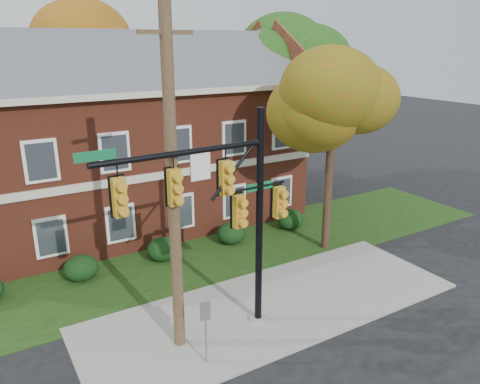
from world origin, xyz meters
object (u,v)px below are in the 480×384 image
utility_pole (173,190)px  hedge_right (231,233)px  hedge_center (163,249)px  tree_near_right (340,104)px  tree_right_rear (291,60)px  hedge_far_right (290,219)px  sign_post (206,322)px  hedge_left (81,268)px  tree_far_rear (96,48)px  apartment_building (118,130)px  traffic_signal (224,204)px

utility_pole → hedge_right: bearing=41.2°
hedge_center → hedge_right: size_ratio=1.00×
hedge_center → tree_near_right: 9.90m
hedge_center → utility_pole: bearing=-107.2°
tree_right_rear → hedge_center: bearing=-151.6°
hedge_right → utility_pole: 9.29m
hedge_far_right → sign_post: size_ratio=0.66×
hedge_center → sign_post: size_ratio=0.66×
tree_near_right → hedge_left: bearing=165.2°
tree_right_rear → utility_pole: bearing=-137.4°
tree_far_rear → utility_pole: bearing=-99.5°
hedge_far_right → sign_post: 11.27m
tree_far_rear → tree_near_right: bearing=-69.7°
tree_near_right → tree_right_rear: 9.94m
apartment_building → hedge_right: apartment_building is taller
sign_post → hedge_right: bearing=66.9°
hedge_left → tree_far_rear: bearing=69.7°
hedge_left → traffic_signal: size_ratio=0.19×
tree_right_rear → tree_near_right: bearing=-114.6°
tree_near_right → tree_right_rear: size_ratio=0.81×
hedge_right → tree_near_right: size_ratio=0.16×
hedge_right → tree_right_rear: bearing=38.0°
tree_near_right → tree_right_rear: bearing=65.4°
hedge_center → utility_pole: size_ratio=0.14×
hedge_left → utility_pole: size_ratio=0.14×
utility_pole → traffic_signal: bearing=-15.3°
tree_far_rear → traffic_signal: tree_far_rear is taller
hedge_right → tree_right_rear: 12.50m
tree_right_rear → hedge_right: bearing=-142.0°
tree_far_rear → hedge_far_right: bearing=-66.6°
hedge_left → utility_pole: 7.77m
traffic_signal → sign_post: size_ratio=3.45×
tree_far_rear → utility_pole: 19.69m
hedge_far_right → tree_right_rear: tree_right_rear is taller
tree_right_rear → utility_pole: tree_right_rear is taller
hedge_far_right → tree_right_rear: 10.66m
apartment_building → tree_far_rear: bearing=80.3°
hedge_left → tree_right_rear: size_ratio=0.13×
tree_right_rear → sign_post: (-12.88, -13.37, -6.67)m
hedge_center → tree_right_rear: size_ratio=0.13×
tree_far_rear → traffic_signal: size_ratio=1.57×
utility_pole → sign_post: bearing=-84.0°
hedge_center → tree_near_right: (7.22, -2.83, 6.14)m
hedge_left → sign_post: (1.94, -7.26, 0.92)m
sign_post → hedge_center: bearing=89.6°
traffic_signal → utility_pole: 1.68m
hedge_left → sign_post: 7.57m
tree_near_right → traffic_signal: tree_near_right is taller
tree_near_right → hedge_center: bearing=158.6°
apartment_building → sign_post: bearing=-97.1°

